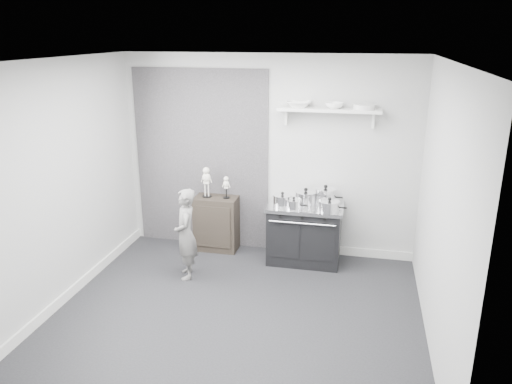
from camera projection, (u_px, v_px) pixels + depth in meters
The scene contains 16 objects.
ground at pixel (236, 313), 5.49m from camera, with size 4.00×4.00×0.00m, color black.
room_shell at pixel (230, 165), 5.15m from camera, with size 4.02×3.62×2.71m.
wall_shelf at pixel (329, 111), 6.27m from camera, with size 1.30×0.26×0.24m.
stove at pixel (304, 233), 6.63m from camera, with size 0.99×0.62×0.80m.
side_cabinet at pixel (217, 223), 7.01m from camera, with size 0.59×0.35×0.77m, color black.
child at pixel (186, 234), 6.15m from camera, with size 0.42×0.28×1.15m, color slate.
pot_front_left at pixel (282, 200), 6.45m from camera, with size 0.32×0.24×0.19m.
pot_back_left at pixel (306, 197), 6.59m from camera, with size 0.38×0.29×0.20m.
pot_back_right at pixel (325, 196), 6.54m from camera, with size 0.37×0.29×0.26m.
pot_front_right at pixel (329, 206), 6.25m from camera, with size 0.35×0.26×0.19m.
pot_front_center at pixel (294, 204), 6.36m from camera, with size 0.29×0.20×0.16m.
skeleton_full at pixel (206, 180), 6.84m from camera, with size 0.14×0.09×0.49m, color silver, non-canonical shape.
skeleton_torso at pixel (226, 186), 6.81m from camera, with size 0.10×0.06×0.36m, color silver, non-canonical shape.
bowl_large at pixel (299, 104), 6.32m from camera, with size 0.32×0.32×0.08m, color white.
bowl_small at pixel (334, 105), 6.24m from camera, with size 0.23×0.23×0.07m, color white.
plate_stack at pixel (364, 107), 6.16m from camera, with size 0.27×0.27×0.06m, color silver.
Camera 1 is at (1.23, -4.66, 2.96)m, focal length 35.00 mm.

